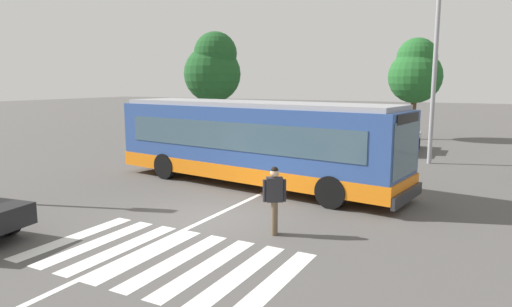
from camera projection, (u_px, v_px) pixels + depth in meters
ground_plane at (208, 218)px, 12.60m from camera, size 160.00×160.00×0.00m
city_transit_bus at (252, 142)px, 16.45m from camera, size 11.70×4.10×3.06m
pedestrian_crossing_street at (274, 197)px, 11.07m from camera, size 0.51×0.43×1.72m
parked_car_white at (266, 130)px, 28.71m from camera, size 2.04×4.58×1.35m
parked_car_charcoal at (308, 132)px, 27.56m from camera, size 2.01×4.57×1.35m
parked_car_champagne at (348, 135)px, 25.79m from camera, size 1.95×4.54×1.35m
parked_car_silver at (398, 137)px, 24.64m from camera, size 1.93×4.53×1.35m
twin_arm_street_lamp at (437, 32)px, 20.10m from camera, size 4.45×0.32×9.85m
background_tree_left at (213, 68)px, 33.24m from camera, size 4.22×4.22×7.42m
background_tree_right at (416, 71)px, 29.36m from camera, size 3.46×3.46×6.63m
crosswalk_painted_stripes at (162, 257)px, 9.75m from camera, size 5.86×3.38×0.01m
lane_center_line at (245, 201)px, 14.31m from camera, size 0.16×24.00×0.01m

